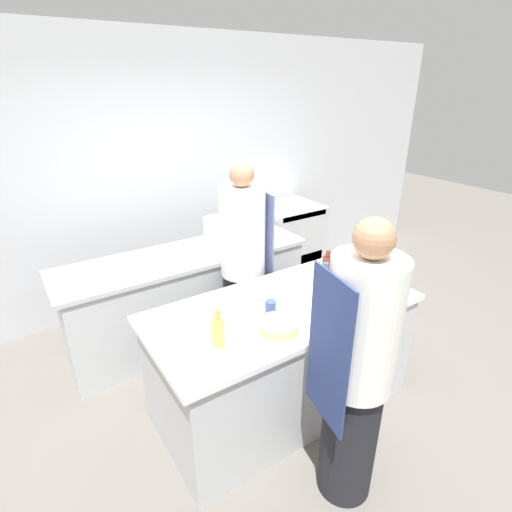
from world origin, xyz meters
The scene contains 16 objects.
ground_plane centered at (0.00, 0.00, 0.00)m, with size 16.00×16.00×0.00m, color #605B56.
wall_back centered at (0.00, 2.13, 1.40)m, with size 8.00×0.06×2.80m.
prep_counter centered at (0.00, 0.00, 0.44)m, with size 1.93×0.92×0.88m.
pass_counter centered at (-0.21, 1.21, 0.44)m, with size 2.31×0.67×0.88m.
oven_range centered at (1.36, 1.73, 0.48)m, with size 0.74×0.69×0.95m.
chef_at_prep_near centered at (-0.09, -0.78, 0.88)m, with size 0.42×0.41×1.76m.
chef_at_stove centered at (0.11, 0.72, 0.88)m, with size 0.41×0.39×1.76m.
bottle_olive_oil centered at (-0.60, -0.16, 0.98)m, with size 0.08×0.08×0.25m.
bottle_vinegar centered at (0.66, -0.33, 0.95)m, with size 0.07×0.07×0.18m.
bottle_wine centered at (0.31, -0.07, 0.99)m, with size 0.08×0.08×0.28m.
bottle_cooking_oil centered at (0.62, 0.22, 0.96)m, with size 0.09×0.09×0.19m.
bowl_mixing_large centered at (-0.22, -0.24, 0.92)m, with size 0.26×0.26×0.07m.
bowl_prep_small centered at (0.76, -0.06, 0.91)m, with size 0.24×0.24×0.06m.
cup centered at (-0.13, -0.02, 0.92)m, with size 0.08×0.08×0.09m.
cutting_board centered at (-0.65, 0.21, 0.89)m, with size 0.32×0.27×0.01m.
stockpot centered at (0.19, 1.33, 1.00)m, with size 0.25×0.25×0.24m.
Camera 1 is at (-1.49, -1.92, 2.33)m, focal length 28.00 mm.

